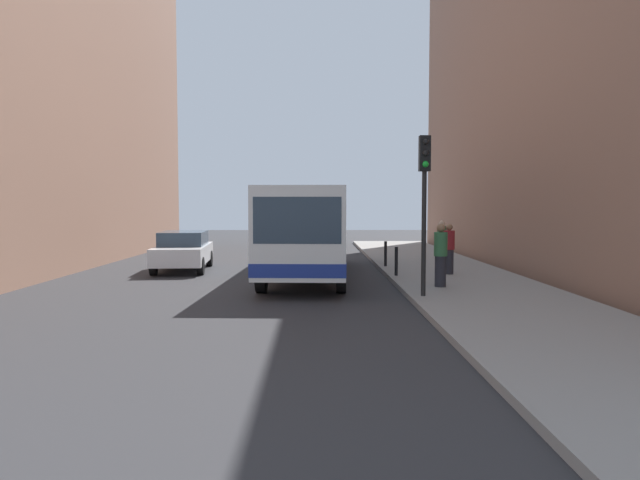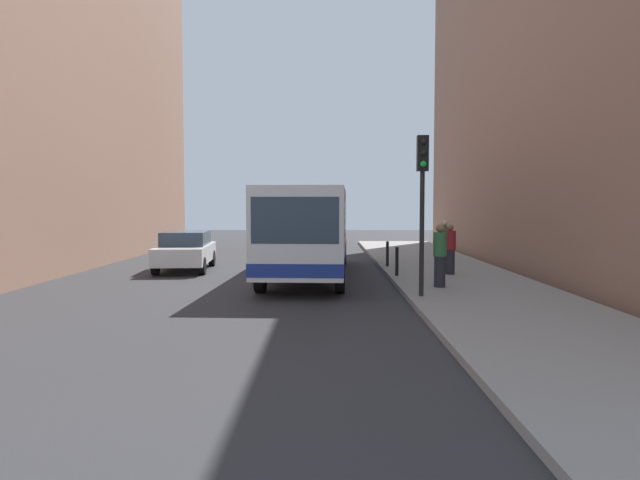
{
  "view_description": "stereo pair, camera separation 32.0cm",
  "coord_description": "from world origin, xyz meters",
  "px_view_note": "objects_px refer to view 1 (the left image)",
  "views": [
    {
      "loc": [
        0.76,
        -17.87,
        2.5
      ],
      "look_at": [
        0.91,
        0.6,
        1.39
      ],
      "focal_mm": 33.05,
      "sensor_mm": 36.0,
      "label": 1
    },
    {
      "loc": [
        1.08,
        -17.87,
        2.5
      ],
      "look_at": [
        0.91,
        0.6,
        1.39
      ],
      "focal_mm": 33.05,
      "sensor_mm": 36.0,
      "label": 2
    }
  ],
  "objects_px": {
    "bus": "(308,227)",
    "pedestrian_mid_sidewalk": "(449,249)",
    "bollard_mid": "(386,254)",
    "pedestrian_near_signal": "(441,255)",
    "pedestrian_far_sidewalk": "(442,241)",
    "car_beside_bus": "(183,250)",
    "traffic_light": "(424,185)",
    "bollard_near": "(396,261)"
  },
  "relations": [
    {
      "from": "pedestrian_mid_sidewalk",
      "to": "pedestrian_far_sidewalk",
      "type": "relative_size",
      "value": 1.0
    },
    {
      "from": "bus",
      "to": "pedestrian_mid_sidewalk",
      "type": "distance_m",
      "value": 4.88
    },
    {
      "from": "pedestrian_mid_sidewalk",
      "to": "bollard_mid",
      "type": "bearing_deg",
      "value": 96.02
    },
    {
      "from": "traffic_light",
      "to": "pedestrian_far_sidewalk",
      "type": "xyz_separation_m",
      "value": [
        2.46,
        9.25,
        -2.01
      ]
    },
    {
      "from": "pedestrian_mid_sidewalk",
      "to": "pedestrian_far_sidewalk",
      "type": "bearing_deg",
      "value": 51.41
    },
    {
      "from": "bollard_mid",
      "to": "pedestrian_mid_sidewalk",
      "type": "relative_size",
      "value": 0.56
    },
    {
      "from": "car_beside_bus",
      "to": "bollard_mid",
      "type": "relative_size",
      "value": 4.76
    },
    {
      "from": "bollard_mid",
      "to": "pedestrian_far_sidewalk",
      "type": "height_order",
      "value": "pedestrian_far_sidewalk"
    },
    {
      "from": "traffic_light",
      "to": "pedestrian_near_signal",
      "type": "bearing_deg",
      "value": 64.67
    },
    {
      "from": "pedestrian_near_signal",
      "to": "pedestrian_far_sidewalk",
      "type": "xyz_separation_m",
      "value": [
        1.66,
        7.57,
        -0.06
      ]
    },
    {
      "from": "car_beside_bus",
      "to": "pedestrian_far_sidewalk",
      "type": "relative_size",
      "value": 2.66
    },
    {
      "from": "bus",
      "to": "bollard_near",
      "type": "xyz_separation_m",
      "value": [
        2.93,
        -1.17,
        -1.1
      ]
    },
    {
      "from": "bus",
      "to": "bollard_mid",
      "type": "distance_m",
      "value": 3.61
    },
    {
      "from": "pedestrian_near_signal",
      "to": "traffic_light",
      "type": "bearing_deg",
      "value": 31.24
    },
    {
      "from": "pedestrian_near_signal",
      "to": "pedestrian_far_sidewalk",
      "type": "height_order",
      "value": "pedestrian_near_signal"
    },
    {
      "from": "traffic_light",
      "to": "bollard_mid",
      "type": "distance_m",
      "value": 7.73
    },
    {
      "from": "bollard_mid",
      "to": "car_beside_bus",
      "type": "bearing_deg",
      "value": -179.18
    },
    {
      "from": "bus",
      "to": "bollard_near",
      "type": "bearing_deg",
      "value": 160.51
    },
    {
      "from": "bollard_mid",
      "to": "pedestrian_near_signal",
      "type": "distance_m",
      "value": 5.76
    },
    {
      "from": "car_beside_bus",
      "to": "traffic_light",
      "type": "relative_size",
      "value": 1.1
    },
    {
      "from": "bus",
      "to": "pedestrian_far_sidewalk",
      "type": "relative_size",
      "value": 6.54
    },
    {
      "from": "bus",
      "to": "car_beside_bus",
      "type": "xyz_separation_m",
      "value": [
        -4.77,
        1.7,
        -0.94
      ]
    },
    {
      "from": "bus",
      "to": "pedestrian_mid_sidewalk",
      "type": "xyz_separation_m",
      "value": [
        4.76,
        -0.77,
        -0.73
      ]
    },
    {
      "from": "bus",
      "to": "car_beside_bus",
      "type": "relative_size",
      "value": 2.46
    },
    {
      "from": "traffic_light",
      "to": "pedestrian_mid_sidewalk",
      "type": "relative_size",
      "value": 2.41
    },
    {
      "from": "bus",
      "to": "pedestrian_mid_sidewalk",
      "type": "relative_size",
      "value": 6.54
    },
    {
      "from": "pedestrian_near_signal",
      "to": "pedestrian_mid_sidewalk",
      "type": "distance_m",
      "value": 3.24
    },
    {
      "from": "pedestrian_near_signal",
      "to": "pedestrian_far_sidewalk",
      "type": "relative_size",
      "value": 1.06
    },
    {
      "from": "pedestrian_near_signal",
      "to": "pedestrian_far_sidewalk",
      "type": "distance_m",
      "value": 7.75
    },
    {
      "from": "car_beside_bus",
      "to": "bollard_mid",
      "type": "xyz_separation_m",
      "value": [
        7.69,
        0.11,
        -0.16
      ]
    },
    {
      "from": "bus",
      "to": "bollard_mid",
      "type": "bearing_deg",
      "value": -145.96
    },
    {
      "from": "bollard_near",
      "to": "pedestrian_mid_sidewalk",
      "type": "distance_m",
      "value": 1.92
    },
    {
      "from": "bollard_mid",
      "to": "pedestrian_far_sidewalk",
      "type": "relative_size",
      "value": 0.56
    },
    {
      "from": "car_beside_bus",
      "to": "bollard_near",
      "type": "height_order",
      "value": "car_beside_bus"
    },
    {
      "from": "pedestrian_near_signal",
      "to": "bus",
      "type": "bearing_deg",
      "value": -78.71
    },
    {
      "from": "traffic_light",
      "to": "pedestrian_near_signal",
      "type": "distance_m",
      "value": 2.69
    },
    {
      "from": "pedestrian_far_sidewalk",
      "to": "bollard_mid",
      "type": "bearing_deg",
      "value": -126.34
    },
    {
      "from": "bollard_near",
      "to": "pedestrian_mid_sidewalk",
      "type": "xyz_separation_m",
      "value": [
        1.84,
        0.4,
        0.37
      ]
    },
    {
      "from": "traffic_light",
      "to": "bus",
      "type": "bearing_deg",
      "value": 118.65
    },
    {
      "from": "traffic_light",
      "to": "pedestrian_far_sidewalk",
      "type": "relative_size",
      "value": 2.41
    },
    {
      "from": "car_beside_bus",
      "to": "pedestrian_far_sidewalk",
      "type": "xyz_separation_m",
      "value": [
        10.25,
        2.0,
        0.21
      ]
    },
    {
      "from": "bus",
      "to": "car_beside_bus",
      "type": "distance_m",
      "value": 5.15
    }
  ]
}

